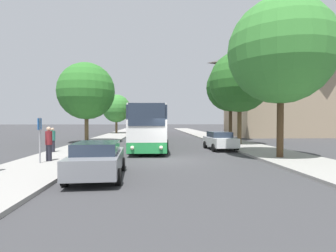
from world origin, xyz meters
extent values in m
plane|color=#38383A|center=(0.00, 0.00, 0.00)|extent=(300.00, 300.00, 0.00)
cube|color=gray|center=(-7.00, 0.00, 0.07)|extent=(4.00, 120.00, 0.15)
cube|color=gray|center=(7.00, 0.00, 0.07)|extent=(4.00, 120.00, 0.15)
cube|color=gray|center=(21.46, 23.60, 5.54)|extent=(20.54, 11.28, 11.08)
pyramid|color=#423D38|center=(21.46, 23.60, 12.77)|extent=(20.54, 11.28, 3.38)
cube|color=#238942|center=(-1.60, 5.99, 0.62)|extent=(2.77, 10.43, 0.70)
cube|color=silver|center=(-1.60, 5.99, 1.70)|extent=(2.77, 10.43, 1.45)
cube|color=#232D3D|center=(-1.60, 5.99, 2.90)|extent=(2.80, 10.22, 0.95)
cube|color=silver|center=(-1.60, 5.99, 3.44)|extent=(2.72, 10.22, 0.12)
cube|color=#232D3D|center=(-1.69, 0.77, 2.75)|extent=(2.32, 0.10, 1.45)
sphere|color=#F4EAC1|center=(-2.60, 0.77, 0.66)|extent=(0.24, 0.24, 0.24)
sphere|color=#F4EAC1|center=(-0.79, 0.73, 0.66)|extent=(0.24, 0.24, 0.24)
cylinder|color=black|center=(-2.94, 2.90, 0.50)|extent=(0.32, 1.01, 1.00)
cylinder|color=black|center=(-0.37, 2.85, 0.50)|extent=(0.32, 1.01, 1.00)
cylinder|color=black|center=(-2.83, 9.13, 0.50)|extent=(0.32, 1.01, 1.00)
cylinder|color=black|center=(-0.25, 9.08, 0.50)|extent=(0.32, 1.01, 1.00)
cube|color=silver|center=(-1.42, 19.17, 0.62)|extent=(2.79, 11.34, 0.70)
cube|color=#23844C|center=(-1.42, 19.17, 1.71)|extent=(2.79, 11.34, 1.48)
cube|color=#232D3D|center=(-1.42, 19.17, 2.93)|extent=(2.81, 11.12, 0.95)
cube|color=#23844C|center=(-1.42, 19.17, 3.46)|extent=(2.74, 11.12, 0.12)
cube|color=#232D3D|center=(-1.26, 13.51, 2.78)|extent=(2.22, 0.12, 1.45)
sphere|color=#F4EAC1|center=(-2.12, 13.46, 0.66)|extent=(0.24, 0.24, 0.24)
sphere|color=#F4EAC1|center=(-0.39, 13.51, 0.66)|extent=(0.24, 0.24, 0.24)
cylinder|color=black|center=(-2.56, 15.76, 0.50)|extent=(0.33, 1.01, 1.00)
cylinder|color=black|center=(-0.09, 15.83, 0.50)|extent=(0.33, 1.01, 1.00)
cylinder|color=black|center=(-2.75, 22.52, 0.50)|extent=(0.33, 1.01, 1.00)
cylinder|color=black|center=(-0.28, 22.59, 0.50)|extent=(0.33, 1.01, 1.00)
cube|color=gray|center=(-1.22, 33.50, 0.62)|extent=(2.68, 10.95, 0.70)
cube|color=red|center=(-1.22, 33.50, 1.60)|extent=(2.68, 10.95, 1.24)
cube|color=#232D3D|center=(-1.22, 33.50, 2.69)|extent=(2.70, 10.73, 0.95)
cube|color=red|center=(-1.22, 33.50, 3.23)|extent=(2.63, 10.73, 0.12)
cube|color=#232D3D|center=(-1.29, 28.01, 2.54)|extent=(2.27, 0.09, 1.45)
sphere|color=#F4EAC1|center=(-2.18, 28.01, 0.66)|extent=(0.24, 0.24, 0.24)
sphere|color=#F4EAC1|center=(-0.41, 27.98, 0.66)|extent=(0.24, 0.24, 0.24)
cylinder|color=black|center=(-2.52, 30.24, 0.50)|extent=(0.31, 1.00, 1.00)
cylinder|color=black|center=(0.00, 30.21, 0.50)|extent=(0.31, 1.00, 1.00)
cylinder|color=black|center=(-2.43, 36.79, 0.50)|extent=(0.31, 1.00, 1.00)
cylinder|color=black|center=(0.09, 36.75, 0.50)|extent=(0.31, 1.00, 1.00)
cube|color=slate|center=(-3.62, -4.73, 0.67)|extent=(2.13, 4.59, 0.72)
cube|color=#232D3D|center=(-3.61, -4.91, 1.26)|extent=(1.79, 2.42, 0.46)
cylinder|color=black|center=(-4.64, -3.39, 0.31)|extent=(0.23, 0.63, 0.62)
cylinder|color=black|center=(-2.74, -3.29, 0.31)|extent=(0.23, 0.63, 0.62)
cylinder|color=black|center=(-4.49, -6.17, 0.31)|extent=(0.23, 0.63, 0.62)
cylinder|color=black|center=(-2.60, -6.07, 0.31)|extent=(0.23, 0.63, 0.62)
cube|color=silver|center=(4.14, 5.13, 0.66)|extent=(2.01, 4.13, 0.71)
cube|color=#232D3D|center=(4.13, 5.29, 1.24)|extent=(1.69, 2.18, 0.44)
cylinder|color=black|center=(5.10, 3.92, 0.31)|extent=(0.23, 0.63, 0.62)
cylinder|color=black|center=(3.31, 3.83, 0.31)|extent=(0.23, 0.63, 0.62)
cylinder|color=black|center=(4.97, 6.42, 0.31)|extent=(0.23, 0.63, 0.62)
cylinder|color=black|center=(3.17, 6.33, 0.31)|extent=(0.23, 0.63, 0.62)
cylinder|color=gray|center=(-7.21, -1.68, 1.34)|extent=(0.08, 0.08, 2.39)
cube|color=#1E56A3|center=(-7.21, -1.68, 2.19)|extent=(0.03, 0.45, 0.60)
cylinder|color=#23232D|center=(-8.37, 3.21, 0.56)|extent=(0.30, 0.30, 0.81)
cylinder|color=#236656|center=(-8.37, 3.21, 1.30)|extent=(0.36, 0.36, 0.68)
sphere|color=tan|center=(-8.37, 3.21, 1.75)|extent=(0.22, 0.22, 0.22)
cylinder|color=#23232D|center=(-7.02, -0.99, 0.60)|extent=(0.30, 0.30, 0.89)
cylinder|color=maroon|center=(-7.02, -0.99, 1.41)|extent=(0.36, 0.36, 0.74)
sphere|color=tan|center=(-7.02, -0.99, 1.91)|extent=(0.24, 0.24, 0.24)
cylinder|color=brown|center=(-7.63, 31.10, 1.42)|extent=(0.40, 0.40, 2.53)
sphere|color=#387F33|center=(-7.63, 31.10, 4.53)|extent=(4.92, 4.92, 4.92)
cylinder|color=brown|center=(-8.17, 12.09, 1.69)|extent=(0.40, 0.40, 3.08)
sphere|color=#2D7028|center=(-8.17, 12.09, 5.44)|extent=(5.90, 5.90, 5.90)
cylinder|color=#513D23|center=(6.96, 8.72, 2.02)|extent=(0.40, 0.40, 3.74)
sphere|color=#286023|center=(6.96, 8.72, 6.05)|extent=(5.75, 5.75, 5.75)
cylinder|color=#47331E|center=(8.02, 15.04, 2.16)|extent=(0.40, 0.40, 4.03)
sphere|color=#286023|center=(8.02, 15.04, 6.34)|extent=(5.76, 5.76, 5.76)
cylinder|color=#47331E|center=(6.42, -0.26, 2.17)|extent=(0.40, 0.40, 4.03)
sphere|color=#387F33|center=(6.42, -0.26, 6.55)|extent=(6.32, 6.32, 6.32)
camera|label=1|loc=(-1.38, -15.70, 2.36)|focal=28.00mm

